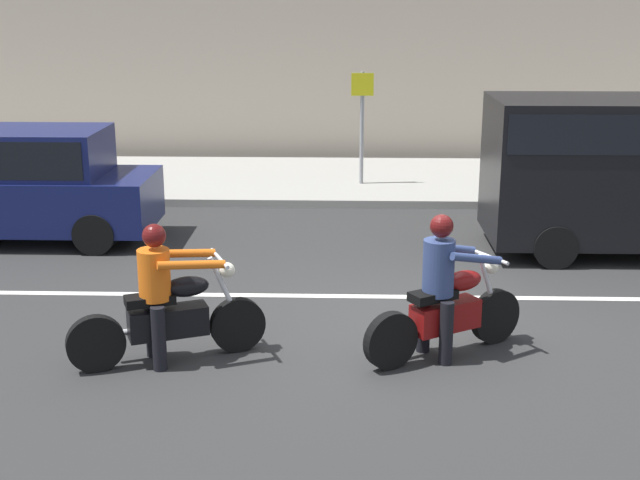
{
  "coord_description": "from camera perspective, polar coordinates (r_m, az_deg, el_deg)",
  "views": [
    {
      "loc": [
        -0.56,
        -9.85,
        3.83
      ],
      "look_at": [
        -0.86,
        -0.04,
        1.04
      ],
      "focal_mm": 48.59,
      "sensor_mm": 36.0,
      "label": 1
    }
  ],
  "objects": [
    {
      "name": "sidewalk_slab",
      "position": [
        18.25,
        3.5,
        3.96
      ],
      "size": [
        40.0,
        4.4,
        0.14
      ],
      "primitive_type": "cube",
      "color": "#99968E",
      "rests_on": "ground_plane"
    },
    {
      "name": "motorcycle_with_rider_denim_blue",
      "position": [
        9.48,
        8.22,
        -3.84
      ],
      "size": [
        1.81,
        1.19,
        1.61
      ],
      "color": "black",
      "rests_on": "ground_plane"
    },
    {
      "name": "lane_marking_stripe",
      "position": [
        11.44,
        5.38,
        -3.74
      ],
      "size": [
        18.0,
        0.14,
        0.01
      ],
      "primitive_type": "cube",
      "color": "silver",
      "rests_on": "ground_plane"
    },
    {
      "name": "ground_plane",
      "position": [
        10.59,
        4.7,
        -5.39
      ],
      "size": [
        80.0,
        80.0,
        0.0
      ],
      "primitive_type": "plane",
      "color": "#2C2C2C"
    },
    {
      "name": "parked_van_black",
      "position": [
        13.92,
        20.34,
        4.67
      ],
      "size": [
        4.5,
        1.96,
        2.36
      ],
      "color": "black",
      "rests_on": "ground_plane"
    },
    {
      "name": "parked_hatchback_navy",
      "position": [
        14.55,
        -18.63,
        3.56
      ],
      "size": [
        3.96,
        1.76,
        1.8
      ],
      "color": "#11194C",
      "rests_on": "ground_plane"
    },
    {
      "name": "street_sign_post",
      "position": [
        17.36,
        2.79,
        8.18
      ],
      "size": [
        0.44,
        0.08,
        2.24
      ],
      "color": "gray",
      "rests_on": "sidewalk_slab"
    },
    {
      "name": "motorcycle_with_rider_orange_stripe",
      "position": [
        9.39,
        -10.09,
        -4.26
      ],
      "size": [
        2.04,
        1.02,
        1.54
      ],
      "color": "black",
      "rests_on": "ground_plane"
    }
  ]
}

